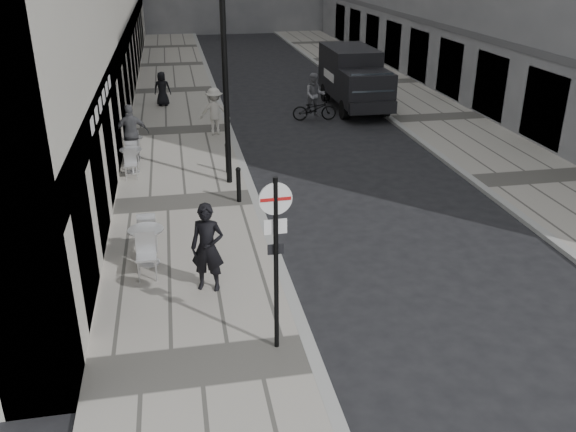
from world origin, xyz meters
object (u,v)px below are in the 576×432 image
(sign_post, at_px, (276,243))
(panel_van, at_px, (353,76))
(walking_man, at_px, (208,248))
(lamppost, at_px, (225,63))
(cyclist, at_px, (315,102))

(sign_post, height_order, panel_van, sign_post)
(walking_man, height_order, sign_post, sign_post)
(sign_post, xyz_separation_m, lamppost, (0.00, 8.70, 1.53))
(walking_man, xyz_separation_m, cyclist, (5.42, 13.54, -0.30))
(cyclist, bearing_deg, sign_post, -99.94)
(cyclist, bearing_deg, lamppost, -115.90)
(sign_post, distance_m, lamppost, 8.83)
(sign_post, bearing_deg, cyclist, 72.60)
(walking_man, bearing_deg, cyclist, 86.75)
(walking_man, distance_m, sign_post, 2.79)
(lamppost, xyz_separation_m, panel_van, (6.60, 9.03, -2.28))
(lamppost, distance_m, panel_van, 11.42)
(panel_van, bearing_deg, cyclist, -139.68)
(cyclist, bearing_deg, walking_man, -106.38)
(walking_man, relative_size, sign_post, 0.59)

